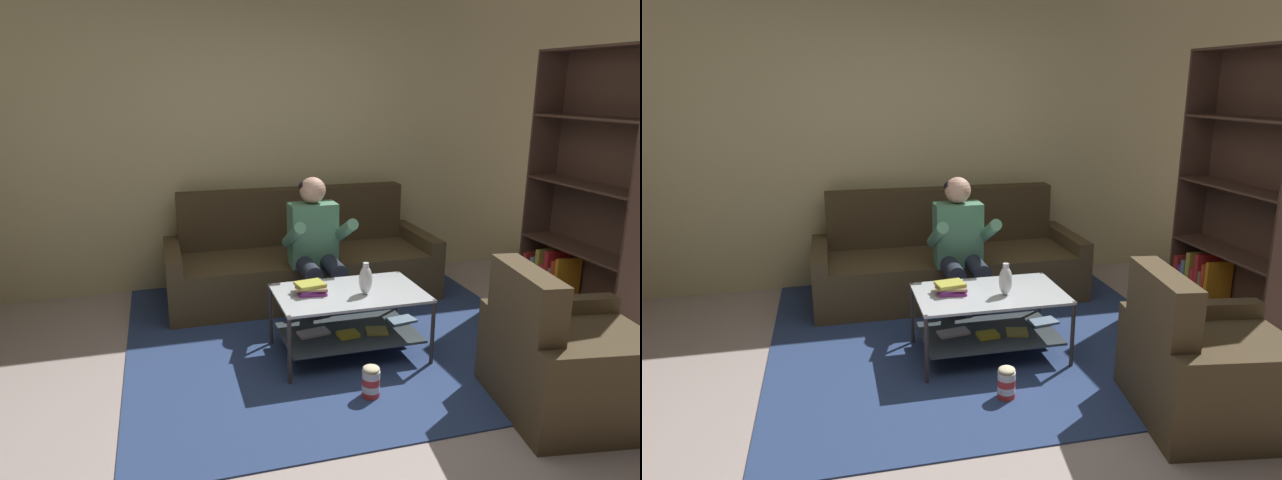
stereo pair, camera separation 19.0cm
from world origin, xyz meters
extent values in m
plane|color=#AA9A95|center=(0.00, 0.00, 0.00)|extent=(16.80, 16.80, 0.00)
cube|color=#C8BA83|center=(0.00, 2.46, 1.45)|extent=(8.40, 0.12, 2.90)
cube|color=#4A3B24|center=(0.19, 1.85, 0.21)|extent=(2.09, 0.88, 0.42)
cube|color=#3F321F|center=(0.19, 2.20, 0.67)|extent=(2.09, 0.18, 0.52)
cube|color=#4A3B24|center=(-0.92, 1.85, 0.27)|extent=(0.13, 0.88, 0.54)
cube|color=#4A3B24|center=(1.30, 1.85, 0.27)|extent=(0.13, 0.88, 0.54)
cylinder|color=#202533|center=(0.09, 1.10, 0.21)|extent=(0.14, 0.14, 0.42)
cylinder|color=#202533|center=(0.29, 1.10, 0.21)|extent=(0.14, 0.14, 0.42)
cylinder|color=#202533|center=(0.09, 1.28, 0.46)|extent=(0.14, 0.42, 0.14)
cylinder|color=#202533|center=(0.29, 1.28, 0.46)|extent=(0.14, 0.42, 0.14)
cube|color=#4D8464|center=(0.19, 1.49, 0.67)|extent=(0.38, 0.22, 0.52)
cylinder|color=#4D8464|center=(-0.01, 1.31, 0.72)|extent=(0.09, 0.49, 0.31)
cylinder|color=#4D8464|center=(0.40, 1.31, 0.72)|extent=(0.09, 0.49, 0.31)
sphere|color=tan|center=(0.19, 1.49, 1.04)|extent=(0.21, 0.21, 0.21)
ellipsoid|color=black|center=(0.19, 1.51, 1.06)|extent=(0.21, 0.21, 0.13)
cube|color=silver|center=(0.23, 0.66, 0.46)|extent=(1.02, 0.63, 0.02)
cube|color=#343D42|center=(0.23, 0.66, 0.16)|extent=(0.93, 0.58, 0.02)
cylinder|color=#36302E|center=(-0.27, 0.36, 0.23)|extent=(0.03, 0.03, 0.47)
cylinder|color=#36302E|center=(0.72, 0.36, 0.23)|extent=(0.03, 0.03, 0.47)
cylinder|color=#36302E|center=(-0.27, 0.96, 0.23)|extent=(0.03, 0.03, 0.47)
cylinder|color=#36302E|center=(0.72, 0.96, 0.23)|extent=(0.03, 0.03, 0.47)
cube|color=silver|center=(-0.02, 0.69, 0.18)|extent=(0.23, 0.14, 0.02)
cube|color=gold|center=(0.20, 0.59, 0.19)|extent=(0.15, 0.12, 0.03)
cube|color=gold|center=(0.41, 0.59, 0.18)|extent=(0.17, 0.16, 0.02)
cube|color=#7593A9|center=(0.65, 0.72, 0.18)|extent=(0.22, 0.16, 0.02)
cube|color=navy|center=(0.21, 1.16, 0.01)|extent=(3.00, 3.19, 0.01)
cube|color=#4E5A71|center=(0.21, 1.16, 0.01)|extent=(1.65, 1.75, 0.00)
ellipsoid|color=silver|center=(0.32, 0.59, 0.57)|extent=(0.09, 0.09, 0.20)
cylinder|color=silver|center=(0.32, 0.59, 0.67)|extent=(0.04, 0.04, 0.04)
cube|color=#933290|center=(-0.03, 0.71, 0.48)|extent=(0.21, 0.19, 0.02)
cube|color=purple|center=(-0.03, 0.72, 0.50)|extent=(0.19, 0.17, 0.02)
cube|color=#9B7A51|center=(-0.04, 0.71, 0.52)|extent=(0.25, 0.20, 0.02)
cube|color=#AFB03E|center=(-0.04, 0.71, 0.54)|extent=(0.21, 0.17, 0.02)
cube|color=#4D342A|center=(2.32, 1.49, 1.07)|extent=(0.31, 0.03, 2.13)
cube|color=#4D342A|center=(2.48, 0.93, 1.07)|extent=(0.05, 1.15, 2.13)
cube|color=#4D342A|center=(2.34, 0.92, 0.01)|extent=(0.34, 1.12, 0.02)
cube|color=#4D342A|center=(2.34, 0.92, 0.53)|extent=(0.34, 1.12, 0.02)
cube|color=#4D342A|center=(2.34, 0.92, 1.07)|extent=(0.34, 1.12, 0.02)
cube|color=#4D342A|center=(2.34, 0.92, 1.60)|extent=(0.34, 1.12, 0.02)
cube|color=#4D342A|center=(2.34, 0.92, 2.12)|extent=(0.34, 1.12, 0.02)
cube|color=red|center=(2.30, 1.44, 0.19)|extent=(0.23, 0.06, 0.34)
cube|color=#8B3491|center=(2.30, 1.39, 0.16)|extent=(0.23, 0.05, 0.28)
cube|color=#6E91B4|center=(2.32, 1.34, 0.18)|extent=(0.27, 0.05, 0.33)
cube|color=gold|center=(2.29, 1.27, 0.23)|extent=(0.21, 0.06, 0.42)
cube|color=red|center=(2.31, 1.21, 0.17)|extent=(0.23, 0.05, 0.30)
cube|color=red|center=(2.31, 1.16, 0.24)|extent=(0.24, 0.05, 0.44)
cube|color=#907851|center=(2.30, 1.11, 0.17)|extent=(0.22, 0.04, 0.30)
cube|color=red|center=(2.33, 1.07, 0.21)|extent=(0.28, 0.05, 0.37)
cube|color=orange|center=(2.32, 1.02, 0.22)|extent=(0.25, 0.04, 0.41)
cube|color=#483924|center=(1.29, -0.36, 0.22)|extent=(0.97, 0.75, 0.45)
cube|color=#483924|center=(0.93, -0.31, 0.66)|extent=(0.25, 0.64, 0.43)
cube|color=#483924|center=(1.23, -0.72, 0.27)|extent=(0.89, 0.24, 0.55)
cube|color=#483924|center=(1.34, 0.00, 0.27)|extent=(0.89, 0.24, 0.55)
cylinder|color=red|center=(0.17, 0.08, 0.02)|extent=(0.11, 0.11, 0.04)
cylinder|color=white|center=(0.17, 0.08, 0.07)|extent=(0.11, 0.11, 0.04)
cylinder|color=red|center=(0.17, 0.08, 0.11)|extent=(0.11, 0.11, 0.04)
cylinder|color=white|center=(0.17, 0.08, 0.16)|extent=(0.11, 0.11, 0.04)
ellipsoid|color=beige|center=(0.17, 0.08, 0.19)|extent=(0.10, 0.10, 0.04)
camera|label=1|loc=(-0.98, -2.83, 1.85)|focal=32.00mm
camera|label=2|loc=(-0.80, -2.88, 1.85)|focal=32.00mm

